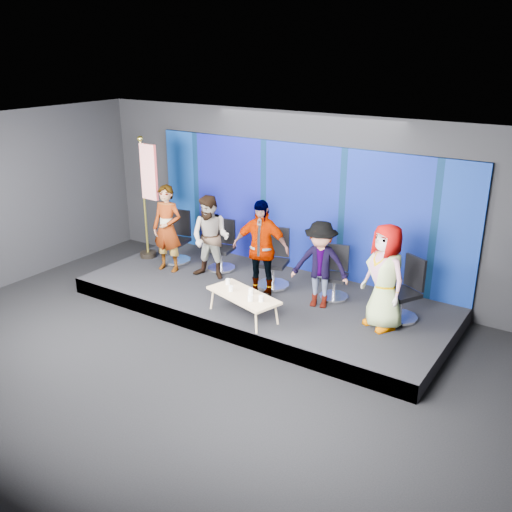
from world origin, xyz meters
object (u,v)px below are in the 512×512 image
object	(u,v)px
mug_c	(251,291)
mug_e	(261,299)
chair_b	(222,253)
panelist_c	(261,249)
chair_a	(177,245)
coffee_table	(243,296)
panelist_b	(211,238)
panelist_e	(385,277)
chair_c	(274,268)
panelist_d	(320,265)
chair_e	(404,299)
panelist_a	(167,229)
flag_stand	(148,196)
mug_a	(228,282)
mug_d	(250,298)
mug_b	(231,289)
chair_d	(335,281)

from	to	relation	value
mug_c	mug_e	xyz separation A→B (m)	(0.31, -0.16, 0.00)
chair_b	panelist_c	xyz separation A→B (m)	(1.38, -0.67, 0.58)
chair_a	coffee_table	distance (m)	3.05
coffee_table	panelist_b	bearing A→B (deg)	144.27
panelist_b	panelist_e	size ratio (longest dim) A/B	0.95
chair_b	chair_c	bearing A→B (deg)	-17.22
panelist_d	chair_e	world-z (taller)	panelist_d
panelist_c	chair_b	bearing A→B (deg)	140.07
chair_a	mug_c	world-z (taller)	chair_a
chair_b	panelist_e	size ratio (longest dim) A/B	0.58
chair_a	mug_c	size ratio (longest dim) A/B	11.13
mug_c	panelist_e	bearing A→B (deg)	23.26
chair_c	chair_e	distance (m)	2.58
chair_e	coffee_table	world-z (taller)	chair_e
panelist_a	panelist_d	world-z (taller)	panelist_a
flag_stand	mug_a	bearing A→B (deg)	-17.19
flag_stand	chair_a	bearing A→B (deg)	19.43
mug_c	flag_stand	distance (m)	3.71
panelist_c	mug_d	size ratio (longest dim) A/B	17.80
mug_b	mug_c	world-z (taller)	mug_c
panelist_e	chair_e	bearing A→B (deg)	96.06
chair_b	mug_a	xyz separation A→B (m)	(1.15, -1.39, 0.12)
panelist_c	chair_d	bearing A→B (deg)	15.09
panelist_c	flag_stand	size ratio (longest dim) A/B	0.69
chair_a	panelist_c	xyz separation A→B (m)	(2.45, -0.51, 0.55)
panelist_b	mug_e	distance (m)	2.29
mug_d	flag_stand	xyz separation A→B (m)	(-3.54, 1.41, 0.93)
panelist_e	mug_e	distance (m)	2.04
panelist_a	panelist_e	world-z (taller)	panelist_a
chair_e	mug_d	world-z (taller)	chair_e
mug_e	flag_stand	size ratio (longest dim) A/B	0.04
panelist_d	mug_e	distance (m)	1.30
panelist_b	chair_b	bearing A→B (deg)	90.68
panelist_c	coffee_table	bearing A→B (deg)	-88.96
flag_stand	panelist_c	bearing A→B (deg)	-3.09
mug_a	mug_c	world-z (taller)	mug_c
panelist_a	chair_e	world-z (taller)	panelist_a
panelist_e	mug_e	bearing A→B (deg)	-120.23
mug_d	mug_e	bearing A→B (deg)	28.69
panelist_a	chair_a	bearing A→B (deg)	102.04
chair_c	chair_b	bearing A→B (deg)	159.18
mug_d	mug_a	bearing A→B (deg)	153.02
chair_a	coffee_table	xyz separation A→B (m)	(2.70, -1.43, 0.02)
chair_d	mug_d	world-z (taller)	chair_d
panelist_d	mug_d	size ratio (longest dim) A/B	15.32
panelist_e	mug_c	distance (m)	2.24
chair_e	flag_stand	size ratio (longest dim) A/B	0.41
panelist_c	mug_e	size ratio (longest dim) A/B	18.02
panelist_d	mug_d	xyz separation A→B (m)	(-0.63, -1.25, -0.32)
chair_b	chair_d	bearing A→B (deg)	-10.47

